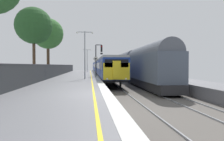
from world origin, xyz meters
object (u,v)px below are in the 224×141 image
object	(u,v)px
commuter_train_at_platform	(100,67)
freight_train_adjacent_track	(126,65)
platform_lamp_mid	(85,51)
platform_lamp_far	(87,59)
signal_gantry	(98,56)
background_tree_centre	(35,27)
background_tree_left	(47,34)
speed_limit_sign	(96,64)

from	to	relation	value
commuter_train_at_platform	freight_train_adjacent_track	bearing A→B (deg)	-74.08
platform_lamp_mid	platform_lamp_far	xyz separation A→B (m)	(0.00, 24.73, -0.14)
signal_gantry	platform_lamp_far	size ratio (longest dim) A/B	0.87
commuter_train_at_platform	freight_train_adjacent_track	xyz separation A→B (m)	(4.00, -14.04, 0.41)
platform_lamp_far	signal_gantry	bearing A→B (deg)	-84.55
platform_lamp_mid	signal_gantry	bearing A→B (deg)	73.71
commuter_train_at_platform	signal_gantry	bearing A→B (deg)	-94.10
freight_train_adjacent_track	signal_gantry	world-z (taller)	signal_gantry
signal_gantry	commuter_train_at_platform	bearing A→B (deg)	85.90
signal_gantry	freight_train_adjacent_track	bearing A→B (deg)	49.36
platform_lamp_mid	background_tree_centre	size ratio (longest dim) A/B	0.66
commuter_train_at_platform	background_tree_left	xyz separation A→B (m)	(-8.98, -19.23, 5.02)
platform_lamp_far	background_tree_left	bearing A→B (deg)	-108.20
signal_gantry	speed_limit_sign	bearing A→B (deg)	-98.95
speed_limit_sign	platform_lamp_mid	xyz separation A→B (m)	(-1.40, -3.66, 1.55)
signal_gantry	background_tree_left	size ratio (longest dim) A/B	0.54
freight_train_adjacent_track	speed_limit_sign	size ratio (longest dim) A/B	15.43
commuter_train_at_platform	platform_lamp_far	xyz separation A→B (m)	(-3.24, -1.77, 1.94)
platform_lamp_far	commuter_train_at_platform	bearing A→B (deg)	28.57
platform_lamp_mid	background_tree_left	size ratio (longest dim) A/B	0.65
platform_lamp_far	background_tree_centre	size ratio (longest dim) A/B	0.63
commuter_train_at_platform	platform_lamp_far	size ratio (longest dim) A/B	11.53
freight_train_adjacent_track	background_tree_left	world-z (taller)	background_tree_left
commuter_train_at_platform	signal_gantry	xyz separation A→B (m)	(-1.46, -20.41, 1.69)
commuter_train_at_platform	freight_train_adjacent_track	distance (m)	14.60
freight_train_adjacent_track	speed_limit_sign	xyz separation A→B (m)	(-5.85, -8.80, 0.12)
commuter_train_at_platform	background_tree_centre	world-z (taller)	background_tree_centre
signal_gantry	background_tree_left	xyz separation A→B (m)	(-7.52, 1.18, 3.33)
freight_train_adjacent_track	signal_gantry	bearing A→B (deg)	-130.64
freight_train_adjacent_track	background_tree_centre	xyz separation A→B (m)	(-13.26, -11.49, 4.55)
commuter_train_at_platform	background_tree_centre	distance (m)	27.60
commuter_train_at_platform	platform_lamp_far	distance (m)	4.17
platform_lamp_far	background_tree_left	world-z (taller)	background_tree_left
background_tree_centre	platform_lamp_mid	bearing A→B (deg)	-9.13
freight_train_adjacent_track	platform_lamp_mid	xyz separation A→B (m)	(-7.25, -12.46, 1.67)
freight_train_adjacent_track	background_tree_centre	distance (m)	18.13
signal_gantry	background_tree_left	world-z (taller)	background_tree_left
freight_train_adjacent_track	commuter_train_at_platform	bearing A→B (deg)	105.92
commuter_train_at_platform	speed_limit_sign	distance (m)	22.92
commuter_train_at_platform	signal_gantry	world-z (taller)	signal_gantry
platform_lamp_far	speed_limit_sign	bearing A→B (deg)	-86.21
platform_lamp_far	platform_lamp_mid	bearing A→B (deg)	-90.00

